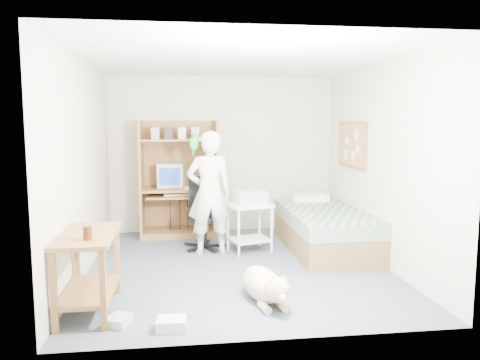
{
  "coord_description": "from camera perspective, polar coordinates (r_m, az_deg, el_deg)",
  "views": [
    {
      "loc": [
        -0.69,
        -5.57,
        1.77
      ],
      "look_at": [
        0.06,
        0.21,
        1.05
      ],
      "focal_mm": 35.0,
      "sensor_mm": 36.0,
      "label": 1
    }
  ],
  "objects": [
    {
      "name": "parrot",
      "position": [
        6.21,
        -5.65,
        4.68
      ],
      "size": [
        0.12,
        0.21,
        0.34
      ],
      "rotation": [
        0.0,
        0.0,
        0.09
      ],
      "color": "#159326",
      "rests_on": "person"
    },
    {
      "name": "wall_left",
      "position": [
        5.7,
        -18.57,
        1.44
      ],
      "size": [
        0.02,
        4.0,
        2.5
      ],
      "primitive_type": "cube",
      "color": "beige",
      "rests_on": "floor"
    },
    {
      "name": "crt_monitor",
      "position": [
        7.36,
        -8.31,
        0.62
      ],
      "size": [
        0.45,
        0.47,
        0.37
      ],
      "rotation": [
        0.0,
        0.0,
        -0.15
      ],
      "color": "beige",
      "rests_on": "computer_hutch"
    },
    {
      "name": "side_desk",
      "position": [
        4.63,
        -18.01,
        -9.3
      ],
      "size": [
        0.5,
        1.0,
        0.75
      ],
      "color": "brown",
      "rests_on": "floor"
    },
    {
      "name": "computer_hutch",
      "position": [
        7.37,
        -7.39,
        -0.42
      ],
      "size": [
        1.2,
        0.63,
        1.8
      ],
      "color": "brown",
      "rests_on": "floor"
    },
    {
      "name": "wall_right",
      "position": [
        6.12,
        16.66,
        1.87
      ],
      "size": [
        0.02,
        4.0,
        2.5
      ],
      "primitive_type": "cube",
      "color": "beige",
      "rests_on": "floor"
    },
    {
      "name": "floor_box_a",
      "position": [
        4.23,
        -8.37,
        -16.99
      ],
      "size": [
        0.26,
        0.22,
        0.1
      ],
      "primitive_type": "cube",
      "rotation": [
        0.0,
        0.0,
        -0.07
      ],
      "color": "silver",
      "rests_on": "floor"
    },
    {
      "name": "office_chair",
      "position": [
        6.65,
        -4.35,
        -5.25
      ],
      "size": [
        0.56,
        0.56,
        1.0
      ],
      "rotation": [
        0.0,
        0.0,
        0.09
      ],
      "color": "black",
      "rests_on": "floor"
    },
    {
      "name": "person",
      "position": [
        6.27,
        -3.74,
        -1.6
      ],
      "size": [
        0.64,
        0.45,
        1.66
      ],
      "primitive_type": "imported",
      "rotation": [
        0.0,
        0.0,
        3.23
      ],
      "color": "white",
      "rests_on": "floor"
    },
    {
      "name": "bed",
      "position": [
        6.66,
        10.25,
        -5.92
      ],
      "size": [
        1.02,
        2.02,
        0.66
      ],
      "color": "brown",
      "rests_on": "floor"
    },
    {
      "name": "floor_box_b",
      "position": [
        4.41,
        -14.57,
        -16.27
      ],
      "size": [
        0.25,
        0.27,
        0.08
      ],
      "primitive_type": "cube",
      "rotation": [
        0.0,
        0.0,
        -0.38
      ],
      "color": "#B9BAB4",
      "rests_on": "floor"
    },
    {
      "name": "printer",
      "position": [
        6.38,
        1.18,
        -2.1
      ],
      "size": [
        0.49,
        0.43,
        0.18
      ],
      "primitive_type": "cube",
      "rotation": [
        0.0,
        0.0,
        0.29
      ],
      "color": "#B4B3AE",
      "rests_on": "printer_cart"
    },
    {
      "name": "ceiling",
      "position": [
        5.66,
        -0.32,
        14.45
      ],
      "size": [
        3.6,
        4.0,
        0.02
      ],
      "primitive_type": "cube",
      "color": "white",
      "rests_on": "wall_back"
    },
    {
      "name": "dog",
      "position": [
        4.75,
        2.98,
        -12.63
      ],
      "size": [
        0.46,
        1.04,
        0.39
      ],
      "rotation": [
        0.0,
        0.0,
        0.19
      ],
      "color": "tan",
      "rests_on": "floor"
    },
    {
      "name": "printer_cart",
      "position": [
        6.44,
        1.17,
        -4.86
      ],
      "size": [
        0.66,
        0.59,
        0.67
      ],
      "rotation": [
        0.0,
        0.0,
        0.29
      ],
      "color": "white",
      "rests_on": "floor"
    },
    {
      "name": "corkboard",
      "position": [
        6.93,
        13.49,
        4.2
      ],
      "size": [
        0.04,
        0.94,
        0.66
      ],
      "color": "#976844",
      "rests_on": "wall_right"
    },
    {
      "name": "floor",
      "position": [
        5.88,
        -0.3,
        -10.46
      ],
      "size": [
        4.0,
        4.0,
        0.0
      ],
      "primitive_type": "plane",
      "color": "#475061",
      "rests_on": "ground"
    },
    {
      "name": "keyboard",
      "position": [
        7.23,
        -7.47,
        -1.77
      ],
      "size": [
        0.45,
        0.17,
        0.03
      ],
      "primitive_type": "cube",
      "rotation": [
        0.0,
        0.0,
        0.02
      ],
      "color": "beige",
      "rests_on": "computer_hutch"
    },
    {
      "name": "drink_glass",
      "position": [
        4.32,
        -18.1,
        -6.15
      ],
      "size": [
        0.08,
        0.08,
        0.12
      ],
      "primitive_type": "cylinder",
      "color": "#3B1B09",
      "rests_on": "side_desk"
    },
    {
      "name": "wall_back",
      "position": [
        7.62,
        -2.16,
        3.12
      ],
      "size": [
        3.6,
        0.02,
        2.5
      ],
      "primitive_type": "cube",
      "color": "beige",
      "rests_on": "floor"
    },
    {
      "name": "pencil_cup",
      "position": [
        7.29,
        -4.72,
        -0.47
      ],
      "size": [
        0.08,
        0.08,
        0.12
      ],
      "primitive_type": "cylinder",
      "color": "gold",
      "rests_on": "computer_hutch"
    }
  ]
}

